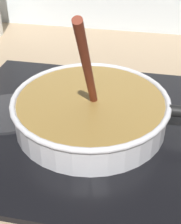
% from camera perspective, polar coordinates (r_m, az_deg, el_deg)
% --- Properties ---
extents(hob_plate, '(0.56, 0.48, 0.01)m').
position_cam_1_polar(hob_plate, '(0.64, -0.00, -2.52)').
color(hob_plate, black).
rests_on(hob_plate, ground).
extents(burner_ring, '(0.20, 0.20, 0.01)m').
position_cam_1_polar(burner_ring, '(0.64, 0.00, -1.80)').
color(burner_ring, '#592D0C').
rests_on(burner_ring, hob_plate).
extents(spare_burner, '(0.14, 0.14, 0.01)m').
position_cam_1_polar(spare_burner, '(0.69, -14.35, -0.12)').
color(spare_burner, '#262628').
rests_on(spare_burner, hob_plate).
extents(cooking_pan, '(0.44, 0.30, 0.26)m').
position_cam_1_polar(cooking_pan, '(0.62, 0.13, 0.38)').
color(cooking_pan, silver).
rests_on(cooking_pan, hob_plate).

